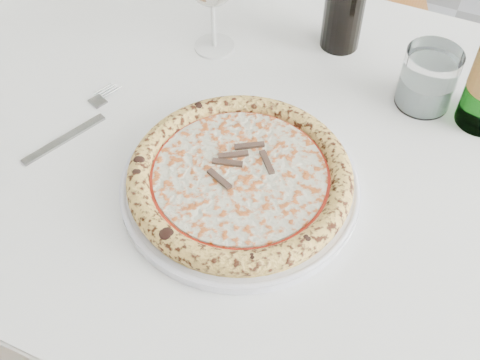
{
  "coord_description": "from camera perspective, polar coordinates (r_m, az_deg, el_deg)",
  "views": [
    {
      "loc": [
        0.2,
        -0.83,
        1.37
      ],
      "look_at": [
        -0.0,
        -0.38,
        0.78
      ],
      "focal_mm": 45.0,
      "sensor_mm": 36.0,
      "label": 1
    }
  ],
  "objects": [
    {
      "name": "plate",
      "position": [
        0.78,
        -0.0,
        -0.52
      ],
      "size": [
        0.31,
        0.31,
        0.02
      ],
      "color": "silver",
      "rests_on": "dining_table"
    },
    {
      "name": "tumbler",
      "position": [
        0.92,
        17.33,
        8.87
      ],
      "size": [
        0.08,
        0.08,
        0.09
      ],
      "color": "white",
      "rests_on": "dining_table"
    },
    {
      "name": "floor",
      "position": [
        1.63,
        5.8,
        -8.32
      ],
      "size": [
        5.0,
        6.0,
        0.02
      ],
      "primitive_type": "cube",
      "color": "gray",
      "rests_on": "ground"
    },
    {
      "name": "pizza",
      "position": [
        0.77,
        -0.0,
        0.3
      ],
      "size": [
        0.29,
        0.29,
        0.03
      ],
      "color": "#E4BA53",
      "rests_on": "plate"
    },
    {
      "name": "fork",
      "position": [
        0.9,
        -15.32,
        4.93
      ],
      "size": [
        0.06,
        0.19,
        0.0
      ],
      "color": "gray",
      "rests_on": "dining_table"
    },
    {
      "name": "dining_table",
      "position": [
        0.92,
        2.59,
        -0.21
      ],
      "size": [
        1.36,
        0.81,
        0.76
      ],
      "color": "brown",
      "rests_on": "floor"
    }
  ]
}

